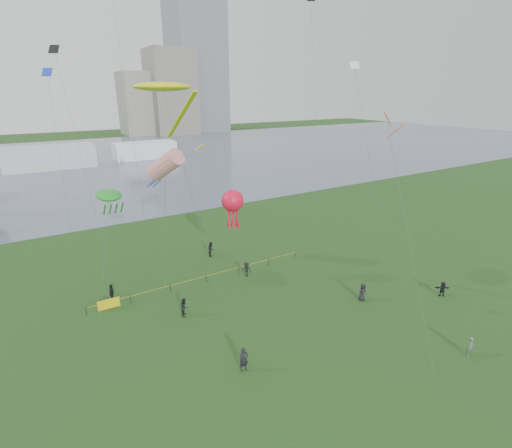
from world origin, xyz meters
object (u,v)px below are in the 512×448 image
kite_flyer (471,347)px  kite_stingray (163,87)px  fence (150,293)px  kite_octopus (233,201)px

kite_flyer → kite_stingray: 33.62m
fence → kite_stingray: 19.62m
fence → kite_octopus: kite_octopus is taller
kite_octopus → fence: bearing=171.6°
fence → kite_flyer: 28.44m
kite_flyer → kite_stingray: (-15.00, 23.40, 18.91)m
fence → kite_stingray: size_ratio=1.19×
kite_flyer → kite_stingray: kite_stingray is taller
kite_flyer → kite_octopus: size_ratio=0.16×
kite_flyer → fence: bearing=118.6°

